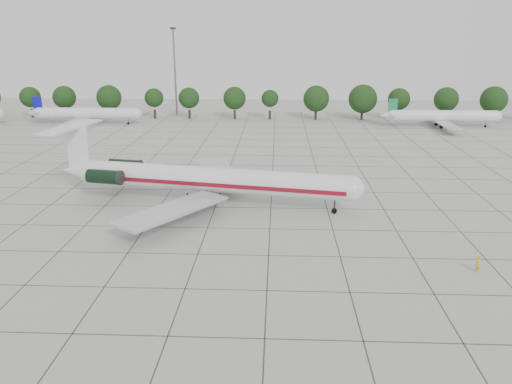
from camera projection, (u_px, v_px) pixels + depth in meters
ground at (270, 229)px, 63.52m from camera, size 260.00×260.00×0.00m
apron_joints at (272, 193)px, 77.80m from camera, size 170.00×170.00×0.02m
main_airliner at (198, 178)px, 72.03m from camera, size 45.36×35.40×10.73m
ground_crew at (478, 264)px, 51.79m from camera, size 0.80×0.77×1.84m
bg_airliner_b at (86, 114)px, 135.91m from camera, size 28.24×27.20×7.40m
bg_airliner_d at (443, 116)px, 131.53m from camera, size 28.24×27.20×7.40m
tree_line at (235, 98)px, 143.10m from camera, size 249.86×8.44×10.22m
floodlight_mast at (175, 67)px, 148.00m from camera, size 1.60×1.60×25.45m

